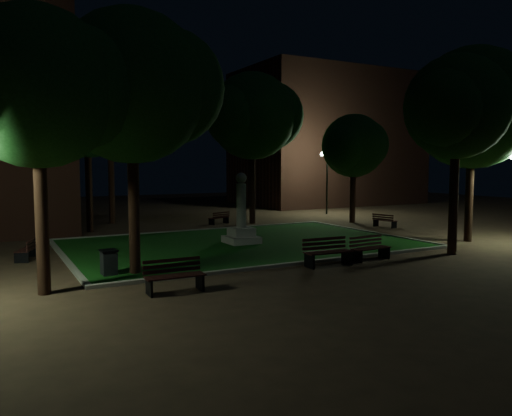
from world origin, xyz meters
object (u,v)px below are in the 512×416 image
Objects in this scene: bench_right_side at (384,221)px; bench_far_side at (219,218)px; bench_west_near at (174,277)px; monument at (241,224)px; trash_bin at (109,263)px; bench_left_side at (28,250)px; bench_near_right at (369,249)px; bench_near_left at (328,253)px.

bench_far_side is at bearing 39.06° from bench_right_side.
bench_far_side is (-7.80, 5.96, -0.01)m from bench_right_side.
monument is at bearing 51.92° from bench_west_near.
bench_right_side is at bearing 17.74° from trash_bin.
bench_left_side is at bearing 115.32° from trash_bin.
trash_bin is (-6.72, -3.77, -0.50)m from monument.
bench_left_side is at bearing 79.37° from bench_right_side.
bench_near_right is 8.26m from bench_west_near.
trash_bin is (-16.83, -5.38, 0.09)m from bench_right_side.
bench_left_side is at bearing 116.03° from bench_west_near.
bench_near_right is at bearing -64.12° from monument.
bench_right_side is (7.41, 7.18, -0.06)m from bench_near_right.
monument is 5.75m from bench_near_left.
bench_west_near reaches higher than bench_far_side.
bench_right_side is (15.60, 8.25, -0.08)m from bench_west_near.
bench_near_right is 1.08× the size of bench_left_side.
bench_near_left is 1.28× the size of bench_far_side.
trash_bin is at bearing 94.18° from bench_right_side.
bench_near_left is at bearing 63.50° from bench_far_side.
bench_near_right is 0.97× the size of bench_west_near.
bench_near_right is 10.32m from bench_right_side.
bench_left_side is 13.10m from bench_far_side.
monument reaches higher than bench_west_near.
bench_right_side is (18.91, 0.97, -0.02)m from bench_left_side.
bench_near_right reaches higher than bench_left_side.
bench_near_left is 7.59m from trash_bin.
bench_near_left is at bearing -83.84° from monument.
bench_near_right is (2.08, 0.14, -0.04)m from bench_near_left.
bench_west_near is 17.64m from bench_right_side.
bench_near_left reaches higher than bench_right_side.
bench_near_right is 13.14m from bench_far_side.
bench_near_right is at bearing 7.42° from bench_near_left.
bench_far_side is at bearing 86.38° from bench_near_left.
trash_bin is at bearing 32.25° from bench_far_side.
trash_bin is at bearing 168.90° from bench_near_left.
bench_near_right is 9.59m from trash_bin.
bench_near_right reaches higher than bench_far_side.
bench_near_left is 11.36m from bench_left_side.
bench_near_left is 1.07× the size of bench_west_near.
bench_near_left is (0.62, -5.70, -0.49)m from monument.
bench_near_right is at bearing 8.98° from bench_west_near.
bench_right_side is 1.02× the size of bench_far_side.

